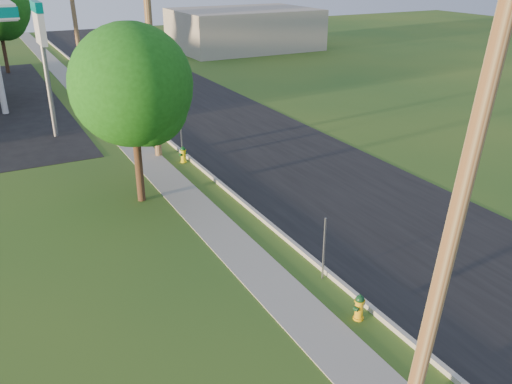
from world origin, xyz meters
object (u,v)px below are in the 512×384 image
(utility_pole_near, at_px, (460,201))
(utility_pole_mid, at_px, (151,51))
(hydrant_mid, at_px, (183,154))
(utility_pole_far, at_px, (75,18))
(tree_verge, at_px, (135,90))
(hydrant_far, at_px, (119,101))
(price_pylon, at_px, (40,31))
(hydrant_near, at_px, (359,307))

(utility_pole_near, relative_size, utility_pole_mid, 0.97)
(utility_pole_near, bearing_deg, hydrant_mid, 87.46)
(utility_pole_near, distance_m, utility_pole_mid, 18.00)
(utility_pole_far, bearing_deg, tree_verge, -95.42)
(hydrant_far, bearing_deg, price_pylon, -134.73)
(utility_pole_near, xyz_separation_m, hydrant_far, (0.74, 28.18, -4.45))
(hydrant_near, bearing_deg, tree_verge, 105.23)
(utility_pole_mid, distance_m, hydrant_near, 15.59)
(tree_verge, xyz_separation_m, hydrant_far, (2.91, 15.01, -4.02))
(utility_pole_mid, xyz_separation_m, price_pylon, (-3.90, 5.50, 0.48))
(utility_pole_near, bearing_deg, utility_pole_mid, 90.00)
(hydrant_mid, bearing_deg, utility_pole_mid, 117.02)
(utility_pole_far, bearing_deg, utility_pole_mid, -90.00)
(tree_verge, distance_m, hydrant_far, 15.81)
(price_pylon, xyz_separation_m, hydrant_mid, (4.64, -6.94, -5.05))
(utility_pole_mid, xyz_separation_m, hydrant_far, (0.74, 10.18, -4.60))
(utility_pole_mid, xyz_separation_m, hydrant_near, (0.58, -14.90, -4.58))
(utility_pole_mid, height_order, hydrant_mid, utility_pole_mid)
(utility_pole_far, distance_m, tree_verge, 22.93)
(utility_pole_near, distance_m, hydrant_far, 28.54)
(hydrant_far, bearing_deg, utility_pole_far, 95.41)
(tree_verge, relative_size, hydrant_near, 8.88)
(utility_pole_mid, xyz_separation_m, hydrant_mid, (0.74, -1.44, -4.57))
(hydrant_near, relative_size, hydrant_mid, 0.98)
(utility_pole_near, height_order, utility_pole_far, utility_pole_far)
(utility_pole_far, xyz_separation_m, tree_verge, (-2.17, -22.82, -0.42))
(hydrant_mid, height_order, hydrant_far, hydrant_mid)
(utility_pole_mid, xyz_separation_m, utility_pole_far, (0.00, 18.00, -0.15))
(utility_pole_far, height_order, tree_verge, utility_pole_far)
(price_pylon, bearing_deg, hydrant_mid, -56.27)
(tree_verge, bearing_deg, utility_pole_far, 84.58)
(utility_pole_far, xyz_separation_m, hydrant_far, (0.74, -7.82, -4.45))
(utility_pole_near, height_order, price_pylon, utility_pole_near)
(price_pylon, bearing_deg, utility_pole_near, -80.58)
(utility_pole_far, bearing_deg, hydrant_near, -89.00)
(utility_pole_mid, height_order, tree_verge, utility_pole_mid)
(utility_pole_near, distance_m, utility_pole_far, 36.00)
(tree_verge, height_order, hydrant_far, tree_verge)
(hydrant_near, bearing_deg, utility_pole_near, -100.50)
(utility_pole_near, height_order, hydrant_mid, utility_pole_near)
(utility_pole_near, relative_size, hydrant_far, 12.97)
(price_pylon, height_order, hydrant_near, price_pylon)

